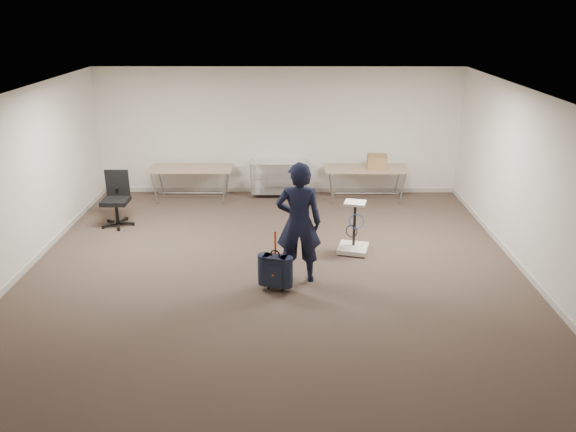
{
  "coord_description": "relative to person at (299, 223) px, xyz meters",
  "views": [
    {
      "loc": [
        0.26,
        -7.75,
        4.02
      ],
      "look_at": [
        0.22,
        0.3,
        0.99
      ],
      "focal_mm": 35.0,
      "sensor_mm": 36.0,
      "label": 1
    }
  ],
  "objects": [
    {
      "name": "office_chair",
      "position": [
        -3.48,
        2.32,
        -0.63
      ],
      "size": [
        0.64,
        0.64,
        1.05
      ],
      "color": "black",
      "rests_on": "ground"
    },
    {
      "name": "suitcase",
      "position": [
        -0.35,
        -0.37,
        -0.63
      ],
      "size": [
        0.39,
        0.29,
        0.95
      ],
      "color": "black",
      "rests_on": "ground"
    },
    {
      "name": "folding_table_left",
      "position": [
        -2.29,
        3.83,
        -0.27
      ],
      "size": [
        1.8,
        0.75,
        0.73
      ],
      "color": "tan",
      "rests_on": "ground"
    },
    {
      "name": "cardboard_box",
      "position": [
        1.72,
        3.76,
        -0.06
      ],
      "size": [
        0.43,
        0.33,
        0.31
      ],
      "primitive_type": "cube",
      "rotation": [
        0.0,
        0.0,
        -0.06
      ],
      "color": "olive",
      "rests_on": "folding_table_right"
    },
    {
      "name": "folding_table_right",
      "position": [
        1.51,
        3.83,
        -0.27
      ],
      "size": [
        1.8,
        0.75,
        0.73
      ],
      "color": "tan",
      "rests_on": "ground"
    },
    {
      "name": "person",
      "position": [
        0.0,
        0.0,
        0.0
      ],
      "size": [
        0.7,
        0.47,
        1.89
      ],
      "primitive_type": "imported",
      "rotation": [
        0.0,
        0.0,
        3.12
      ],
      "color": "black",
      "rests_on": "ground"
    },
    {
      "name": "wire_shelf",
      "position": [
        -0.39,
        4.08,
        -0.51
      ],
      "size": [
        1.22,
        0.47,
        0.8
      ],
      "color": "silver",
      "rests_on": "ground"
    },
    {
      "name": "equipment_cart",
      "position": [
        0.96,
        1.06,
        -0.71
      ],
      "size": [
        0.61,
        0.61,
        0.91
      ],
      "color": "silver",
      "rests_on": "ground"
    },
    {
      "name": "ground",
      "position": [
        -0.39,
        -0.12,
        -0.95
      ],
      "size": [
        9.0,
        9.0,
        0.0
      ],
      "primitive_type": "plane",
      "color": "#403126",
      "rests_on": "ground"
    },
    {
      "name": "room_shell",
      "position": [
        -0.39,
        1.27,
        -0.9
      ],
      "size": [
        8.0,
        9.0,
        9.0
      ],
      "color": "white",
      "rests_on": "ground"
    }
  ]
}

